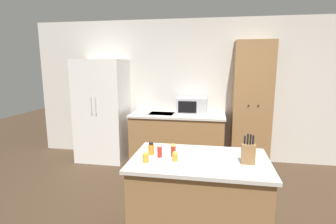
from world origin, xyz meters
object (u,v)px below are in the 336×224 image
object	(u,v)px
spice_bottle_tall_dark	(173,151)
spice_bottle_green_herb	(160,151)
refrigerator	(103,110)
microwave	(192,105)
spice_bottle_amber_oil	(146,158)
spice_bottle_pale_salt	(151,149)
spice_bottle_short_red	(175,157)
knife_block	(248,153)
pantry_cabinet	(251,106)

from	to	relation	value
spice_bottle_tall_dark	spice_bottle_green_herb	bearing A→B (deg)	-159.82
refrigerator	microwave	distance (m)	1.67
microwave	spice_bottle_amber_oil	distance (m)	2.42
spice_bottle_green_herb	spice_bottle_pale_salt	world-z (taller)	spice_bottle_green_herb
spice_bottle_tall_dark	spice_bottle_short_red	size ratio (longest dim) A/B	1.39
spice_bottle_tall_dark	spice_bottle_amber_oil	distance (m)	0.31
knife_block	spice_bottle_amber_oil	bearing A→B (deg)	-172.01
microwave	spice_bottle_green_herb	xyz separation A→B (m)	(-0.12, -2.25, -0.11)
spice_bottle_short_red	spice_bottle_green_herb	size ratio (longest dim) A/B	0.69
knife_block	spice_bottle_amber_oil	distance (m)	0.95
spice_bottle_pale_salt	spice_bottle_short_red	bearing A→B (deg)	-28.71
spice_bottle_green_herb	spice_bottle_tall_dark	bearing A→B (deg)	20.18
refrigerator	pantry_cabinet	xyz separation A→B (m)	(2.69, 0.10, 0.15)
microwave	spice_bottle_short_red	size ratio (longest dim) A/B	5.88
spice_bottle_short_red	spice_bottle_green_herb	distance (m)	0.19
spice_bottle_short_red	spice_bottle_amber_oil	distance (m)	0.28
spice_bottle_short_red	spice_bottle_green_herb	world-z (taller)	spice_bottle_green_herb
microwave	spice_bottle_green_herb	size ratio (longest dim) A/B	4.04
refrigerator	microwave	xyz separation A→B (m)	(1.66, 0.13, 0.12)
microwave	spice_bottle_short_red	world-z (taller)	microwave
refrigerator	spice_bottle_short_red	size ratio (longest dim) A/B	20.78
refrigerator	spice_bottle_tall_dark	distance (m)	2.66
refrigerator	spice_bottle_short_red	bearing A→B (deg)	-52.20
refrigerator	microwave	world-z (taller)	refrigerator
knife_block	spice_bottle_pale_salt	distance (m)	0.95
spice_bottle_green_herb	knife_block	bearing A→B (deg)	-1.94
spice_bottle_pale_salt	microwave	bearing A→B (deg)	84.18
refrigerator	knife_block	bearing A→B (deg)	-42.05
spice_bottle_pale_salt	refrigerator	bearing A→B (deg)	125.02
microwave	spice_bottle_pale_salt	bearing A→B (deg)	-95.82
knife_block	spice_bottle_green_herb	xyz separation A→B (m)	(-0.84, 0.03, -0.04)
refrigerator	knife_block	size ratio (longest dim) A/B	6.58
spice_bottle_amber_oil	spice_bottle_pale_salt	xyz separation A→B (m)	(-0.00, 0.23, 0.01)
microwave	refrigerator	bearing A→B (deg)	-175.48
spice_bottle_tall_dark	spice_bottle_short_red	distance (m)	0.13
spice_bottle_short_red	refrigerator	bearing A→B (deg)	127.80
refrigerator	spice_bottle_pale_salt	bearing A→B (deg)	-54.98
spice_bottle_green_herb	spice_bottle_pale_salt	xyz separation A→B (m)	(-0.10, 0.07, -0.00)
spice_bottle_short_red	spice_bottle_amber_oil	bearing A→B (deg)	-163.32
microwave	pantry_cabinet	bearing A→B (deg)	-1.65
spice_bottle_green_herb	spice_bottle_amber_oil	bearing A→B (deg)	-122.06
spice_bottle_amber_oil	pantry_cabinet	bearing A→B (deg)	62.36
pantry_cabinet	spice_bottle_pale_salt	world-z (taller)	pantry_cabinet
knife_block	spice_bottle_pale_salt	xyz separation A→B (m)	(-0.94, 0.09, -0.04)
refrigerator	knife_block	world-z (taller)	refrigerator
spice_bottle_tall_dark	spice_bottle_short_red	world-z (taller)	spice_bottle_tall_dark
pantry_cabinet	spice_bottle_tall_dark	bearing A→B (deg)	-115.07
knife_block	spice_bottle_tall_dark	world-z (taller)	knife_block
spice_bottle_short_red	spice_bottle_pale_salt	world-z (taller)	spice_bottle_pale_salt
spice_bottle_short_red	spice_bottle_amber_oil	size ratio (longest dim) A/B	0.93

